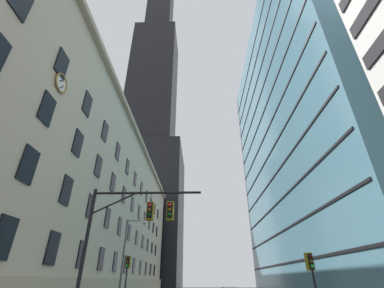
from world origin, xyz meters
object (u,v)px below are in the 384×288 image
traffic_light_far_left (128,265)px  traffic_light_near_right (311,265)px  traffic_signal_mast (134,223)px  street_lamppost (127,251)px

traffic_light_far_left → traffic_light_near_right: bearing=-28.3°
traffic_signal_mast → street_lamppost: (-3.44, 11.97, -0.29)m
traffic_light_far_left → traffic_signal_mast: bearing=-75.0°
traffic_signal_mast → traffic_light_far_left: size_ratio=1.76×
traffic_light_near_right → traffic_light_far_left: 15.31m
traffic_signal_mast → street_lamppost: size_ratio=0.90×
traffic_light_near_right → traffic_light_far_left: size_ratio=0.89×
traffic_signal_mast → traffic_light_near_right: 11.33m
traffic_signal_mast → traffic_light_near_right: (10.70, 3.15, -1.98)m
traffic_signal_mast → traffic_light_far_left: (-2.78, 10.40, -1.63)m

